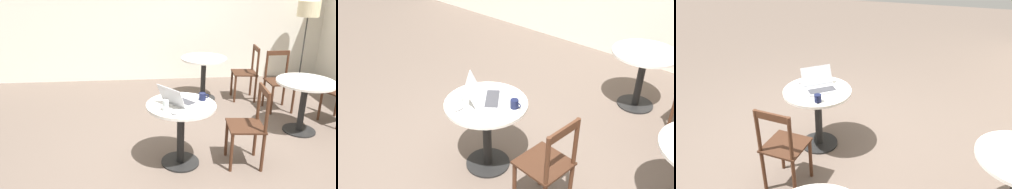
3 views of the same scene
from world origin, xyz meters
TOP-DOWN VIEW (x-y plane):
  - ground_plane at (0.00, 0.00)m, footprint 16.00×16.00m
  - cafe_table_near at (-0.04, 0.09)m, footprint 0.75×0.75m
  - cafe_table_far at (0.59, 2.06)m, footprint 0.75×0.75m
  - chair_near_right at (0.70, 0.02)m, footprint 0.42×0.42m
  - laptop at (-0.07, 0.11)m, footprint 0.45×0.46m
  - mouse at (-0.14, -0.14)m, footprint 0.06×0.10m
  - mug at (0.21, 0.19)m, footprint 0.11×0.07m
  - drinking_glass at (-0.22, -0.06)m, footprint 0.06×0.06m

SIDE VIEW (x-z plane):
  - ground_plane at x=0.00m, z-range 0.00..0.00m
  - chair_near_right at x=0.70m, z-range 0.00..0.91m
  - cafe_table_near at x=-0.04m, z-range 0.18..0.89m
  - cafe_table_far at x=0.59m, z-range 0.18..0.89m
  - mouse at x=-0.14m, z-range 0.72..0.75m
  - mug at x=0.21m, z-range 0.72..0.80m
  - laptop at x=-0.07m, z-range 0.65..0.87m
  - drinking_glass at x=-0.22m, z-range 0.72..0.83m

